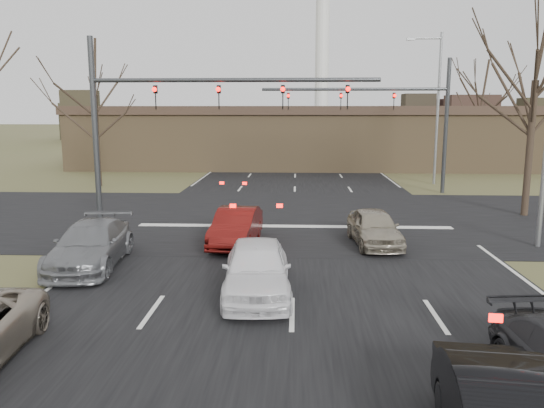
% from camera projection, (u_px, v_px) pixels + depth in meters
% --- Properties ---
extents(ground, '(360.00, 360.00, 0.00)m').
position_uv_depth(ground, '(291.00, 374.00, 10.10)').
color(ground, '#4E502A').
rests_on(ground, ground).
extents(road_main, '(14.00, 300.00, 0.02)m').
position_uv_depth(road_main, '(296.00, 149.00, 69.12)').
color(road_main, black).
rests_on(road_main, ground).
extents(road_cross, '(200.00, 14.00, 0.02)m').
position_uv_depth(road_cross, '(294.00, 217.00, 24.85)').
color(road_cross, black).
rests_on(road_cross, ground).
extents(building, '(42.40, 10.40, 5.30)m').
position_uv_depth(building, '(318.00, 137.00, 46.92)').
color(building, brown).
rests_on(building, ground).
extents(mast_arm_near, '(12.12, 0.24, 8.00)m').
position_uv_depth(mast_arm_near, '(170.00, 108.00, 22.24)').
color(mast_arm_near, '#383A3D').
rests_on(mast_arm_near, ground).
extents(mast_arm_far, '(11.12, 0.24, 8.00)m').
position_uv_depth(mast_arm_far, '(399.00, 109.00, 31.57)').
color(mast_arm_far, '#383A3D').
rests_on(mast_arm_far, ground).
extents(streetlight_right_far, '(2.34, 0.25, 10.00)m').
position_uv_depth(streetlight_right_far, '(435.00, 101.00, 35.26)').
color(streetlight_right_far, gray).
rests_on(streetlight_right_far, ground).
extents(tree_right_near, '(6.90, 6.90, 11.50)m').
position_uv_depth(tree_right_near, '(540.00, 22.00, 23.79)').
color(tree_right_near, black).
rests_on(tree_right_near, ground).
extents(tree_left_far, '(5.70, 5.70, 9.50)m').
position_uv_depth(tree_left_far, '(93.00, 73.00, 33.99)').
color(tree_left_far, black).
rests_on(tree_left_far, ground).
extents(tree_right_far, '(5.40, 5.40, 9.00)m').
position_uv_depth(tree_right_far, '(482.00, 85.00, 42.64)').
color(tree_right_far, black).
rests_on(tree_right_far, ground).
extents(car_white_sedan, '(2.06, 4.54, 1.51)m').
position_uv_depth(car_white_sedan, '(257.00, 268.00, 14.30)').
color(car_white_sedan, white).
rests_on(car_white_sedan, ground).
extents(car_grey_ahead, '(2.37, 5.02, 1.41)m').
position_uv_depth(car_grey_ahead, '(91.00, 245.00, 17.00)').
color(car_grey_ahead, slate).
rests_on(car_grey_ahead, ground).
extents(car_red_ahead, '(1.74, 4.21, 1.36)m').
position_uv_depth(car_red_ahead, '(236.00, 227.00, 19.78)').
color(car_red_ahead, '#570E0C').
rests_on(car_red_ahead, ground).
extents(car_silver_ahead, '(1.91, 4.07, 1.35)m').
position_uv_depth(car_silver_ahead, '(374.00, 227.00, 19.69)').
color(car_silver_ahead, gray).
rests_on(car_silver_ahead, ground).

